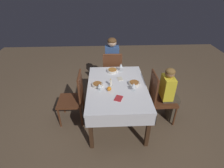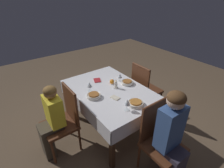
{
  "view_description": "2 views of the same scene",
  "coord_description": "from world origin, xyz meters",
  "px_view_note": "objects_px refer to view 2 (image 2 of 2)",
  "views": [
    {
      "loc": [
        -2.5,
        0.2,
        2.36
      ],
      "look_at": [
        -0.1,
        0.09,
        0.84
      ],
      "focal_mm": 28.0,
      "sensor_mm": 36.0,
      "label": 1
    },
    {
      "loc": [
        1.86,
        -1.32,
        2.13
      ],
      "look_at": [
        0.01,
        0.04,
        0.82
      ],
      "focal_mm": 28.0,
      "sensor_mm": 36.0,
      "label": 2
    }
  ],
  "objects_px": {
    "wine_glass_north": "(120,76)",
    "bowl_south": "(94,95)",
    "chair_south": "(64,118)",
    "napkin_red_folded": "(115,98)",
    "wine_glass_east": "(127,103)",
    "dining_table": "(110,94)",
    "bowl_east": "(136,103)",
    "person_child_yellow": "(51,119)",
    "napkin_spare_side": "(97,80)",
    "chair_north": "(144,87)",
    "chair_east": "(159,137)",
    "bowl_north": "(127,82)",
    "candle_centerpiece": "(116,85)",
    "orange_fruit": "(112,81)",
    "wine_glass_south": "(90,85)",
    "person_adult_denim": "(172,135)"
  },
  "relations": [
    {
      "from": "chair_east",
      "to": "wine_glass_north",
      "type": "xyz_separation_m",
      "value": [
        -1.1,
        0.26,
        0.31
      ]
    },
    {
      "from": "chair_south",
      "to": "person_child_yellow",
      "type": "height_order",
      "value": "person_child_yellow"
    },
    {
      "from": "bowl_south",
      "to": "chair_east",
      "type": "bearing_deg",
      "value": 19.76
    },
    {
      "from": "dining_table",
      "to": "chair_south",
      "type": "xyz_separation_m",
      "value": [
        -0.04,
        -0.75,
        -0.13
      ]
    },
    {
      "from": "dining_table",
      "to": "chair_north",
      "type": "xyz_separation_m",
      "value": [
        0.02,
        0.75,
        -0.13
      ]
    },
    {
      "from": "wine_glass_north",
      "to": "bowl_south",
      "type": "bearing_deg",
      "value": -74.99
    },
    {
      "from": "dining_table",
      "to": "orange_fruit",
      "type": "relative_size",
      "value": 19.69
    },
    {
      "from": "wine_glass_north",
      "to": "candle_centerpiece",
      "type": "distance_m",
      "value": 0.24
    },
    {
      "from": "person_child_yellow",
      "to": "bowl_south",
      "type": "xyz_separation_m",
      "value": [
        0.07,
        0.62,
        0.17
      ]
    },
    {
      "from": "person_child_yellow",
      "to": "wine_glass_east",
      "type": "xyz_separation_m",
      "value": [
        0.58,
        0.81,
        0.26
      ]
    },
    {
      "from": "bowl_east",
      "to": "wine_glass_south",
      "type": "distance_m",
      "value": 0.75
    },
    {
      "from": "bowl_south",
      "to": "orange_fruit",
      "type": "distance_m",
      "value": 0.47
    },
    {
      "from": "bowl_north",
      "to": "wine_glass_north",
      "type": "height_order",
      "value": "wine_glass_north"
    },
    {
      "from": "person_adult_denim",
      "to": "bowl_south",
      "type": "height_order",
      "value": "person_adult_denim"
    },
    {
      "from": "bowl_east",
      "to": "candle_centerpiece",
      "type": "bearing_deg",
      "value": 174.0
    },
    {
      "from": "wine_glass_east",
      "to": "chair_north",
      "type": "bearing_deg",
      "value": 121.05
    },
    {
      "from": "chair_east",
      "to": "napkin_red_folded",
      "type": "bearing_deg",
      "value": 98.34
    },
    {
      "from": "bowl_east",
      "to": "chair_east",
      "type": "bearing_deg",
      "value": -2.16
    },
    {
      "from": "bowl_east",
      "to": "wine_glass_north",
      "type": "relative_size",
      "value": 1.62
    },
    {
      "from": "candle_centerpiece",
      "to": "orange_fruit",
      "type": "bearing_deg",
      "value": 167.8
    },
    {
      "from": "chair_south",
      "to": "bowl_north",
      "type": "xyz_separation_m",
      "value": [
        0.06,
        1.09,
        0.24
      ]
    },
    {
      "from": "dining_table",
      "to": "bowl_east",
      "type": "relative_size",
      "value": 6.82
    },
    {
      "from": "chair_east",
      "to": "bowl_east",
      "type": "distance_m",
      "value": 0.51
    },
    {
      "from": "wine_glass_east",
      "to": "napkin_spare_side",
      "type": "height_order",
      "value": "wine_glass_east"
    },
    {
      "from": "chair_north",
      "to": "bowl_south",
      "type": "height_order",
      "value": "chair_north"
    },
    {
      "from": "napkin_spare_side",
      "to": "wine_glass_north",
      "type": "bearing_deg",
      "value": 51.46
    },
    {
      "from": "bowl_east",
      "to": "napkin_red_folded",
      "type": "bearing_deg",
      "value": -156.59
    },
    {
      "from": "bowl_east",
      "to": "wine_glass_north",
      "type": "bearing_deg",
      "value": 159.66
    },
    {
      "from": "bowl_east",
      "to": "napkin_red_folded",
      "type": "height_order",
      "value": "bowl_east"
    },
    {
      "from": "orange_fruit",
      "to": "chair_east",
      "type": "bearing_deg",
      "value": -5.29
    },
    {
      "from": "chair_east",
      "to": "napkin_spare_side",
      "type": "bearing_deg",
      "value": 91.58
    },
    {
      "from": "bowl_north",
      "to": "candle_centerpiece",
      "type": "relative_size",
      "value": 1.36
    },
    {
      "from": "bowl_east",
      "to": "wine_glass_south",
      "type": "height_order",
      "value": "wine_glass_south"
    },
    {
      "from": "orange_fruit",
      "to": "napkin_red_folded",
      "type": "bearing_deg",
      "value": -29.99
    },
    {
      "from": "chair_south",
      "to": "wine_glass_north",
      "type": "bearing_deg",
      "value": 94.64
    },
    {
      "from": "chair_south",
      "to": "person_adult_denim",
      "type": "relative_size",
      "value": 0.79
    },
    {
      "from": "person_adult_denim",
      "to": "bowl_south",
      "type": "bearing_deg",
      "value": 107.04
    },
    {
      "from": "bowl_east",
      "to": "bowl_north",
      "type": "relative_size",
      "value": 1.1
    },
    {
      "from": "dining_table",
      "to": "wine_glass_north",
      "type": "distance_m",
      "value": 0.36
    },
    {
      "from": "chair_north",
      "to": "bowl_north",
      "type": "distance_m",
      "value": 0.48
    },
    {
      "from": "wine_glass_east",
      "to": "chair_south",
      "type": "bearing_deg",
      "value": -132.19
    },
    {
      "from": "chair_north",
      "to": "wine_glass_south",
      "type": "bearing_deg",
      "value": 80.58
    },
    {
      "from": "chair_east",
      "to": "napkin_spare_side",
      "type": "height_order",
      "value": "chair_east"
    },
    {
      "from": "person_child_yellow",
      "to": "napkin_red_folded",
      "type": "relative_size",
      "value": 7.58
    },
    {
      "from": "person_child_yellow",
      "to": "wine_glass_north",
      "type": "distance_m",
      "value": 1.24
    },
    {
      "from": "chair_east",
      "to": "bowl_north",
      "type": "distance_m",
      "value": 1.03
    },
    {
      "from": "chair_south",
      "to": "wine_glass_north",
      "type": "relative_size",
      "value": 7.39
    },
    {
      "from": "wine_glass_east",
      "to": "candle_centerpiece",
      "type": "distance_m",
      "value": 0.57
    },
    {
      "from": "chair_south",
      "to": "napkin_red_folded",
      "type": "xyz_separation_m",
      "value": [
        0.27,
        0.68,
        0.22
      ]
    },
    {
      "from": "chair_east",
      "to": "chair_north",
      "type": "bearing_deg",
      "value": 53.25
    }
  ]
}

